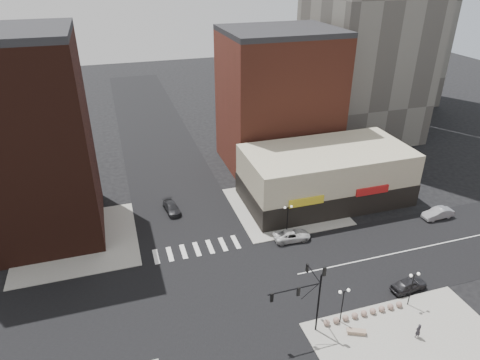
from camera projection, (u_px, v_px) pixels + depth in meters
name	position (u px, v px, depth m)	size (l,w,h in m)	color
ground	(214.00, 292.00, 46.75)	(240.00, 240.00, 0.00)	black
road_ew	(214.00, 292.00, 46.74)	(200.00, 14.00, 0.02)	black
road_ns	(214.00, 292.00, 46.74)	(14.00, 200.00, 0.02)	black
sidewalk_nw	(77.00, 241.00, 55.13)	(15.00, 15.00, 0.12)	gray
sidewalk_ne	(285.00, 206.00, 62.83)	(15.00, 15.00, 0.12)	gray
sidewalk_se	(421.00, 357.00, 39.13)	(18.00, 14.00, 0.12)	gray
building_nw	(20.00, 144.00, 51.54)	(16.00, 15.00, 25.00)	#331710
building_ne_midrise	(278.00, 102.00, 71.63)	(18.00, 15.00, 22.00)	brown
building_ne_row	(325.00, 179.00, 63.47)	(24.20, 12.20, 8.00)	#BBB394
traffic_signal	(309.00, 291.00, 39.75)	(5.59, 3.09, 7.77)	black
street_lamp_se_a	(343.00, 298.00, 41.38)	(1.22, 0.32, 4.16)	black
street_lamp_se_b	(413.00, 281.00, 43.51)	(1.22, 0.32, 4.16)	black
street_lamp_ne	(288.00, 212.00, 55.17)	(1.22, 0.32, 4.16)	black
bollard_row	(364.00, 313.00, 43.42)	(9.04, 0.64, 0.64)	#8F6F63
white_suv	(292.00, 235.00, 55.14)	(2.21, 4.80, 1.33)	silver
dark_sedan_east	(409.00, 285.00, 46.80)	(1.69, 4.20, 1.43)	black
silver_sedan	(438.00, 213.00, 59.77)	(1.57, 4.49, 1.48)	#9E9EA3
dark_sedan_north	(172.00, 208.00, 61.25)	(1.81, 4.45, 1.29)	black
pedestrian	(418.00, 331.00, 40.74)	(0.60, 0.39, 1.64)	#27242A
stone_bench	(356.00, 332.00, 41.39)	(1.93, 1.30, 0.44)	gray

